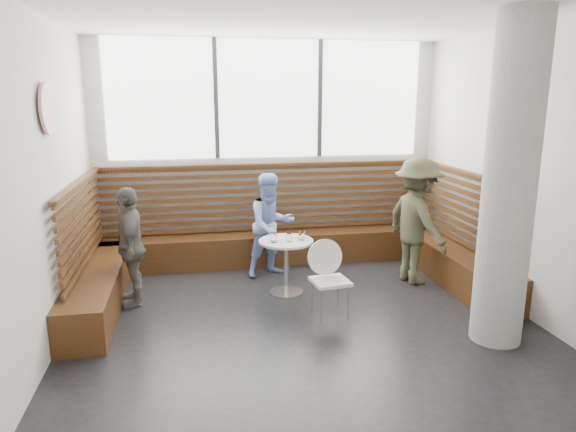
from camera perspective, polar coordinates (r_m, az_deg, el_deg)
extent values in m
cube|color=silver|center=(5.14, 2.08, 4.00)|extent=(5.00, 5.00, 3.20)
cube|color=black|center=(5.63, 1.94, -12.27)|extent=(5.00, 5.00, 0.01)
cube|color=white|center=(5.14, 2.24, 21.88)|extent=(5.00, 5.00, 0.01)
cube|color=white|center=(7.52, -2.16, 12.85)|extent=(4.50, 0.02, 1.65)
cube|color=#3F3F42|center=(7.42, -8.01, 12.73)|extent=(0.06, 0.04, 1.65)
cube|color=#3F3F42|center=(7.65, 3.58, 12.84)|extent=(0.06, 0.04, 1.65)
cube|color=#3B220E|center=(7.61, -1.76, -3.56)|extent=(5.00, 0.50, 0.45)
cube|color=#3B220E|center=(6.67, -19.91, -6.83)|extent=(0.50, 2.50, 0.45)
cube|color=#3B220E|center=(7.40, 17.07, -4.67)|extent=(0.50, 2.50, 0.45)
cube|color=#402410|center=(7.60, -2.00, 2.04)|extent=(4.88, 0.08, 0.98)
cube|color=#402410|center=(6.50, -21.89, -0.84)|extent=(0.08, 2.38, 0.98)
cube|color=#402410|center=(7.29, 18.64, 0.87)|extent=(0.08, 2.38, 0.98)
cylinder|color=gray|center=(5.34, 23.40, 3.26)|extent=(0.50, 0.50, 3.20)
cylinder|color=white|center=(5.52, -25.17, 10.72)|extent=(0.03, 0.50, 0.50)
cylinder|color=silver|center=(6.53, -0.22, -8.45)|extent=(0.42, 0.42, 0.02)
cylinder|color=silver|center=(6.41, -0.22, -5.67)|extent=(0.06, 0.06, 0.66)
cylinder|color=#B7B7BA|center=(6.32, -0.22, -2.82)|extent=(0.67, 0.67, 0.03)
cube|color=white|center=(5.74, 4.73, -7.26)|extent=(0.39, 0.37, 0.04)
cylinder|color=white|center=(5.82, 4.33, -4.55)|extent=(0.41, 0.09, 0.41)
cylinder|color=silver|center=(5.66, 3.49, -9.94)|extent=(0.02, 0.02, 0.40)
cylinder|color=silver|center=(5.74, 6.60, -9.66)|extent=(0.02, 0.02, 0.40)
cylinder|color=silver|center=(5.91, 2.83, -8.90)|extent=(0.02, 0.02, 0.40)
cylinder|color=silver|center=(5.99, 5.80, -8.65)|extent=(0.02, 0.02, 0.40)
imported|color=#44462F|center=(6.89, 14.12, -0.54)|extent=(0.83, 1.18, 1.66)
imported|color=#88AAED|center=(6.96, -1.88, -1.02)|extent=(0.83, 0.73, 1.42)
imported|color=#5E5A55|center=(6.28, -17.07, -3.24)|extent=(0.42, 0.85, 1.41)
cylinder|color=white|center=(6.37, -1.33, -2.49)|extent=(0.19, 0.19, 0.01)
cylinder|color=white|center=(6.48, 0.62, -2.22)|extent=(0.19, 0.19, 0.01)
cylinder|color=white|center=(6.21, -1.58, -2.39)|extent=(0.07, 0.07, 0.12)
cylinder|color=white|center=(6.24, 0.11, -2.40)|extent=(0.07, 0.07, 0.10)
cylinder|color=white|center=(6.31, 1.52, -2.15)|extent=(0.07, 0.07, 0.12)
cube|color=#A5C64C|center=(6.11, 0.48, -3.22)|extent=(0.23, 0.19, 0.00)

